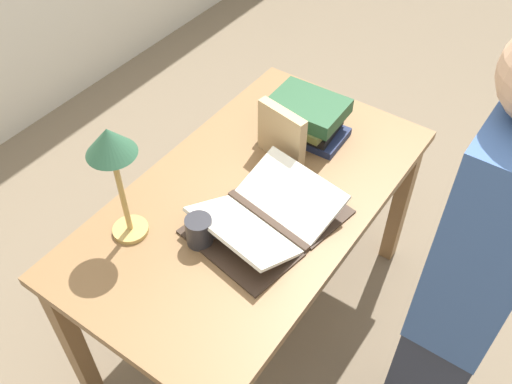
{
  "coord_description": "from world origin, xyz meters",
  "views": [
    {
      "loc": [
        -1.08,
        -0.77,
        2.13
      ],
      "look_at": [
        -0.04,
        -0.04,
        0.81
      ],
      "focal_mm": 40.0,
      "sensor_mm": 36.0,
      "label": 1
    }
  ],
  "objects_px": {
    "book_stack_tall": "(307,117)",
    "person_reader": "(464,298)",
    "book_standing_upright": "(282,135)",
    "reading_lamp": "(112,154)",
    "coffee_mug": "(200,231)",
    "open_book": "(268,216)"
  },
  "relations": [
    {
      "from": "book_stack_tall",
      "to": "person_reader",
      "type": "xyz_separation_m",
      "value": [
        -0.43,
        -0.76,
        0.01
      ]
    },
    {
      "from": "reading_lamp",
      "to": "coffee_mug",
      "type": "height_order",
      "value": "reading_lamp"
    },
    {
      "from": "open_book",
      "to": "person_reader",
      "type": "xyz_separation_m",
      "value": [
        0.02,
        -0.63,
        0.05
      ]
    },
    {
      "from": "book_stack_tall",
      "to": "reading_lamp",
      "type": "distance_m",
      "value": 0.8
    },
    {
      "from": "open_book",
      "to": "book_standing_upright",
      "type": "height_order",
      "value": "book_standing_upright"
    },
    {
      "from": "coffee_mug",
      "to": "person_reader",
      "type": "bearing_deg",
      "value": -74.76
    },
    {
      "from": "book_standing_upright",
      "to": "person_reader",
      "type": "height_order",
      "value": "person_reader"
    },
    {
      "from": "reading_lamp",
      "to": "coffee_mug",
      "type": "relative_size",
      "value": 3.84
    },
    {
      "from": "book_stack_tall",
      "to": "reading_lamp",
      "type": "xyz_separation_m",
      "value": [
        -0.73,
        0.2,
        0.26
      ]
    },
    {
      "from": "coffee_mug",
      "to": "book_standing_upright",
      "type": "bearing_deg",
      "value": 1.24
    },
    {
      "from": "person_reader",
      "to": "coffee_mug",
      "type": "bearing_deg",
      "value": -74.76
    },
    {
      "from": "book_stack_tall",
      "to": "coffee_mug",
      "type": "height_order",
      "value": "book_stack_tall"
    },
    {
      "from": "book_standing_upright",
      "to": "coffee_mug",
      "type": "height_order",
      "value": "book_standing_upright"
    },
    {
      "from": "open_book",
      "to": "book_standing_upright",
      "type": "xyz_separation_m",
      "value": [
        0.29,
        0.14,
        0.08
      ]
    },
    {
      "from": "person_reader",
      "to": "open_book",
      "type": "bearing_deg",
      "value": -88.1
    },
    {
      "from": "reading_lamp",
      "to": "book_stack_tall",
      "type": "bearing_deg",
      "value": -15.47
    },
    {
      "from": "coffee_mug",
      "to": "open_book",
      "type": "bearing_deg",
      "value": -34.37
    },
    {
      "from": "person_reader",
      "to": "book_stack_tall",
      "type": "bearing_deg",
      "value": -119.45
    },
    {
      "from": "book_standing_upright",
      "to": "open_book",
      "type": "bearing_deg",
      "value": -144.02
    },
    {
      "from": "open_book",
      "to": "reading_lamp",
      "type": "relative_size",
      "value": 1.24
    },
    {
      "from": "book_stack_tall",
      "to": "book_standing_upright",
      "type": "bearing_deg",
      "value": 178.44
    },
    {
      "from": "open_book",
      "to": "coffee_mug",
      "type": "relative_size",
      "value": 4.75
    }
  ]
}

